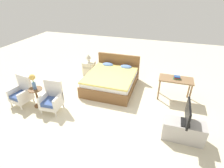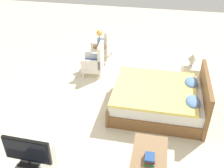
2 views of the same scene
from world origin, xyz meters
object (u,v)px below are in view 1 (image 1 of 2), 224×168
at_px(bed, 112,80).
at_px(table_lamp, 88,57).
at_px(book_stack, 177,78).
at_px(flower_vase, 33,80).
at_px(armchair_by_window_right, 52,99).
at_px(side_table, 37,95).
at_px(tv_flatscreen, 188,114).
at_px(armchair_by_window_left, 22,93).
at_px(tv_stand, 183,131).
at_px(vanity_desk, 176,82).
at_px(nightstand, 89,69).

height_order(bed, table_lamp, bed).
bearing_deg(book_stack, flower_vase, -156.65).
relative_size(armchair_by_window_right, side_table, 1.50).
distance_m(tv_flatscreen, book_stack, 1.80).
bearing_deg(table_lamp, armchair_by_window_left, -114.65).
bearing_deg(armchair_by_window_right, book_stack, 26.77).
distance_m(armchair_by_window_left, tv_stand, 4.75).
bearing_deg(armchair_by_window_left, tv_stand, -0.60).
relative_size(side_table, tv_stand, 0.64).
bearing_deg(bed, side_table, -135.09).
xyz_separation_m(armchair_by_window_left, flower_vase, (0.54, 0.01, 0.53)).
height_order(armchair_by_window_right, side_table, armchair_by_window_right).
bearing_deg(tv_flatscreen, tv_stand, 178.92).
bearing_deg(armchair_by_window_left, side_table, 1.53).
height_order(tv_flatscreen, vanity_desk, tv_flatscreen).
relative_size(bed, nightstand, 3.52).
height_order(armchair_by_window_left, flower_vase, flower_vase).
distance_m(armchair_by_window_right, side_table, 0.55).
relative_size(tv_stand, book_stack, 4.15).
height_order(armchair_by_window_left, table_lamp, armchair_by_window_left).
bearing_deg(tv_flatscreen, flower_vase, 179.13).
relative_size(nightstand, vanity_desk, 0.54).
xyz_separation_m(tv_flatscreen, book_stack, (-0.22, 1.79, 0.01)).
distance_m(armchair_by_window_left, tv_flatscreen, 4.77).
distance_m(table_lamp, book_stack, 3.47).
relative_size(tv_flatscreen, book_stack, 3.18).
distance_m(bed, vanity_desk, 2.19).
bearing_deg(armchair_by_window_right, tv_stand, -0.78).
xyz_separation_m(bed, armchair_by_window_right, (-1.26, -1.81, 0.08)).
xyz_separation_m(nightstand, vanity_desk, (3.36, -0.78, 0.34)).
bearing_deg(armchair_by_window_left, book_stack, 20.97).
relative_size(flower_vase, tv_stand, 0.50).
bearing_deg(nightstand, armchair_by_window_right, -91.41).
xyz_separation_m(nightstand, tv_stand, (3.60, -2.55, -0.03)).
distance_m(tv_stand, vanity_desk, 1.83).
bearing_deg(tv_flatscreen, vanity_desk, 97.67).
relative_size(armchair_by_window_right, tv_flatscreen, 1.25).
relative_size(armchair_by_window_right, flower_vase, 1.93).
height_order(side_table, vanity_desk, vanity_desk).
bearing_deg(vanity_desk, side_table, -156.65).
bearing_deg(nightstand, armchair_by_window_left, -114.65).
relative_size(armchair_by_window_left, book_stack, 3.97).
bearing_deg(side_table, armchair_by_window_right, -1.45).
distance_m(flower_vase, tv_stand, 4.26).
height_order(bed, armchair_by_window_right, bed).
bearing_deg(bed, table_lamp, 150.02).
xyz_separation_m(table_lamp, vanity_desk, (3.36, -0.78, -0.15)).
bearing_deg(tv_stand, book_stack, 97.09).
bearing_deg(side_table, vanity_desk, 23.35).
bearing_deg(book_stack, table_lamp, 167.17).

